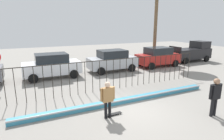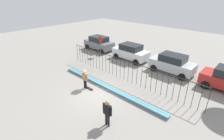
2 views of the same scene
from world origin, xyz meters
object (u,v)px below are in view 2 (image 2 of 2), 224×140
(skateboard, at_px, (89,88))
(stop_sign, at_px, (101,43))
(camera_operator, at_px, (107,111))
(skateboarder, at_px, (85,78))
(parked_car_gray, at_px, (99,43))
(parked_car_silver, at_px, (172,63))
(parked_car_white, at_px, (131,52))

(skateboard, xyz_separation_m, stop_sign, (-5.15, 6.28, 1.56))
(camera_operator, xyz_separation_m, stop_sign, (-9.20, 8.28, 0.55))
(skateboarder, xyz_separation_m, skateboard, (0.35, 0.14, -0.95))
(skateboarder, relative_size, parked_car_gray, 0.39)
(skateboarder, distance_m, skateboard, 1.02)
(parked_car_silver, bearing_deg, camera_operator, -86.37)
(camera_operator, distance_m, parked_car_white, 11.27)
(parked_car_gray, xyz_separation_m, parked_car_silver, (10.68, -0.09, 0.00))
(parked_car_gray, height_order, stop_sign, stop_sign)
(skateboard, xyz_separation_m, parked_car_white, (-1.57, 7.76, 0.91))
(skateboard, xyz_separation_m, parked_car_gray, (-7.08, 7.80, 0.91))
(skateboard, relative_size, camera_operator, 0.45)
(skateboarder, bearing_deg, parked_car_gray, 96.60)
(parked_car_silver, bearing_deg, stop_sign, -169.74)
(parked_car_white, bearing_deg, stop_sign, -160.79)
(parked_car_gray, bearing_deg, stop_sign, -33.79)
(parked_car_white, bearing_deg, skateboard, -81.92)
(camera_operator, xyz_separation_m, parked_car_gray, (-11.13, 9.80, -0.10))
(parked_car_gray, height_order, parked_car_silver, same)
(camera_operator, height_order, parked_car_white, parked_car_white)
(parked_car_gray, bearing_deg, skateboarder, -45.25)
(skateboard, relative_size, parked_car_gray, 0.19)
(skateboarder, height_order, parked_car_silver, parked_car_silver)
(skateboard, bearing_deg, parked_car_gray, 114.38)
(camera_operator, relative_size, parked_car_silver, 0.41)
(skateboarder, xyz_separation_m, parked_car_gray, (-6.73, 7.94, -0.04))
(skateboarder, xyz_separation_m, parked_car_silver, (3.95, 7.85, -0.04))
(parked_car_white, relative_size, stop_sign, 1.72)
(parked_car_white, distance_m, stop_sign, 3.93)
(skateboard, xyz_separation_m, camera_operator, (4.05, -2.00, 1.01))
(camera_operator, distance_m, parked_car_silver, 9.72)
(skateboard, distance_m, parked_car_gray, 10.57)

